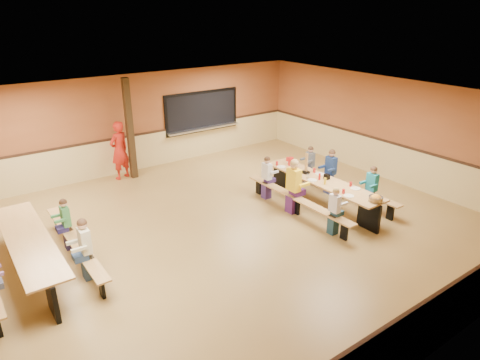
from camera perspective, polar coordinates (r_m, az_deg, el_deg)
ground at (r=9.96m, az=-2.94°, el=-6.99°), size 12.00×12.00×0.00m
room_envelope at (r=9.65m, az=-3.02°, el=-3.40°), size 12.04×10.04×3.02m
kitchen_pass_through at (r=14.68m, az=-5.07°, el=8.85°), size 2.78×0.28×1.38m
structural_post at (r=13.01m, az=-14.48°, el=6.54°), size 0.18×0.18×3.00m
cafeteria_table_main at (r=11.20m, az=10.76°, el=-0.96°), size 1.91×3.70×0.74m
cafeteria_table_second at (r=9.25m, az=-26.18°, el=-8.19°), size 1.91×3.70×0.74m
seated_child_white_left at (r=9.88m, az=12.45°, el=-4.10°), size 0.33×0.27×1.12m
seated_adult_yellow at (r=10.69m, az=7.13°, el=-0.89°), size 0.45×0.37×1.38m
seated_child_grey_left at (r=11.46m, az=3.58°, el=0.28°), size 0.35×0.28×1.17m
seated_child_teal_right at (r=11.22m, az=17.10°, el=-1.17°), size 0.36×0.29×1.18m
seated_child_navy_right at (r=12.02m, az=11.97°, el=1.08°), size 0.39×0.32×1.25m
seated_child_char_right at (r=12.55m, az=9.28°, el=1.91°), size 0.33×0.27×1.13m
seated_child_green_sec at (r=9.79m, az=-22.10°, el=-5.51°), size 0.34×0.27×1.14m
seated_child_tan_sec at (r=8.61m, az=-19.85°, el=-8.70°), size 0.38×0.31×1.24m
standing_woman at (r=13.21m, az=-15.77°, el=3.83°), size 0.75×0.62×1.76m
punch_pitcher at (r=11.97m, az=6.77°, el=2.49°), size 0.16×0.16×0.22m
chip_bowl at (r=10.15m, az=17.66°, el=-2.36°), size 0.32×0.32×0.15m
napkin_dispenser at (r=11.15m, az=11.50°, el=0.44°), size 0.10×0.14×0.13m
condiment_mustard at (r=10.81m, az=11.27°, el=-0.14°), size 0.06×0.06×0.17m
condiment_ketchup at (r=11.06m, az=10.56°, el=0.45°), size 0.06×0.06×0.17m
table_paddle at (r=11.42m, az=8.79°, el=1.54°), size 0.16×0.16×0.56m
place_settings at (r=11.10m, az=10.85°, el=0.32°), size 0.65×3.30×0.11m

